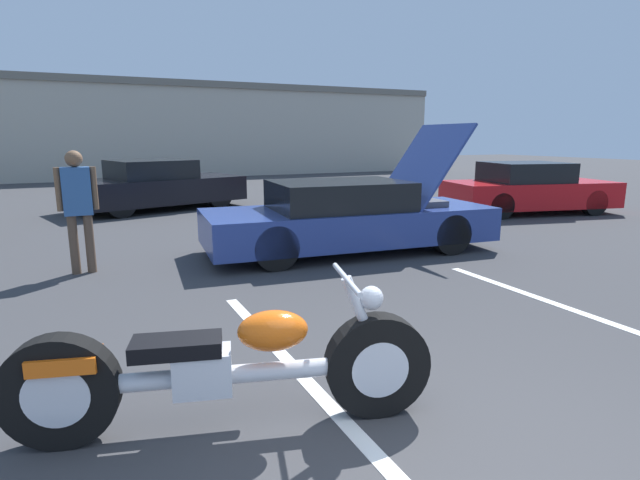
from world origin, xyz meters
TOP-DOWN VIEW (x-y plane):
  - parking_stripe_middle at (-0.33, 1.74)m, footprint 0.12×4.64m
  - parking_stripe_back at (2.97, 1.74)m, footprint 0.12×4.64m
  - far_building at (0.00, 24.31)m, footprint 32.00×4.20m
  - motorcycle at (-1.05, 1.52)m, footprint 2.65×0.98m
  - show_car_hood_open at (2.14, 5.70)m, footprint 4.84×2.14m
  - parked_car_mid_row at (-0.04, 12.22)m, footprint 4.57×2.99m
  - parked_car_right_row at (8.23, 7.59)m, footprint 4.35×2.56m
  - spectator_midground at (-1.86, 6.11)m, footprint 0.52×0.22m

SIDE VIEW (x-z plane):
  - parking_stripe_middle at x=-0.33m, z-range 0.00..0.01m
  - parking_stripe_back at x=2.97m, z-range 0.00..0.01m
  - motorcycle at x=-1.05m, z-range -0.08..0.91m
  - show_car_hood_open at x=2.14m, z-range -0.46..1.62m
  - parked_car_right_row at x=8.23m, z-range -0.04..1.21m
  - parked_car_mid_row at x=-0.04m, z-range -0.03..1.26m
  - spectator_midground at x=-1.86m, z-range 0.16..1.85m
  - far_building at x=0.00m, z-range 0.14..4.54m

